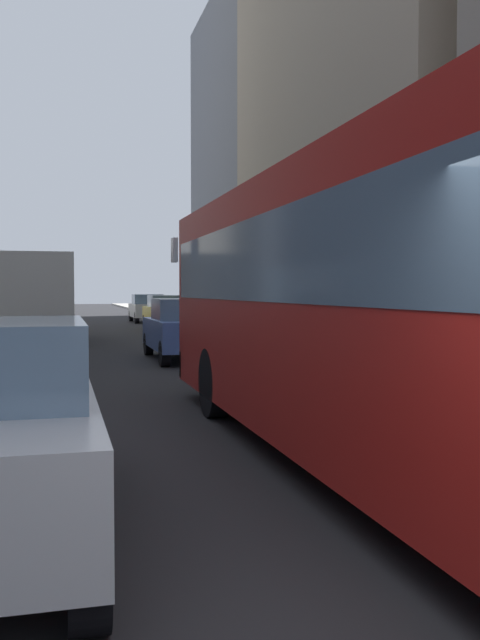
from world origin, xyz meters
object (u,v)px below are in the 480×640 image
object	(u,v)px
car_yellow_taxi	(168,312)
car_white_van	(147,308)
car_red_coupe	(46,310)
transit_bus	(405,296)
box_truck	(39,295)
car_blue_hatchback	(188,329)

from	to	relation	value
car_yellow_taxi	car_white_van	world-z (taller)	same
car_red_coupe	transit_bus	bearing A→B (deg)	-82.60
car_yellow_taxi	transit_bus	bearing A→B (deg)	-93.53
car_yellow_taxi	box_truck	size ratio (longest dim) A/B	0.57
car_yellow_taxi	box_truck	world-z (taller)	box_truck
car_red_coupe	box_truck	distance (m)	11.17
car_red_coupe	car_yellow_taxi	bearing A→B (deg)	-40.72
box_truck	car_white_van	bearing A→B (deg)	68.59
car_yellow_taxi	car_blue_hatchback	bearing A→B (deg)	-96.47
transit_bus	car_red_coupe	bearing A→B (deg)	97.40
car_blue_hatchback	car_red_coupe	bearing A→B (deg)	101.93
transit_bus	box_truck	distance (m)	20.04
car_yellow_taxi	box_truck	distance (m)	8.49
car_yellow_taxi	car_red_coupe	distance (m)	7.39
car_white_van	car_blue_hatchback	xyz separation A→B (m)	(-1.60, -22.07, 0.00)
transit_bus	car_blue_hatchback	size ratio (longest dim) A/B	2.89
car_blue_hatchback	car_red_coupe	size ratio (longest dim) A/B	1.00
car_white_van	car_red_coupe	distance (m)	6.42
car_white_van	car_blue_hatchback	world-z (taller)	same
car_blue_hatchback	car_red_coupe	world-z (taller)	same
car_yellow_taxi	car_white_van	bearing A→B (deg)	90.00
car_white_van	car_red_coupe	world-z (taller)	same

